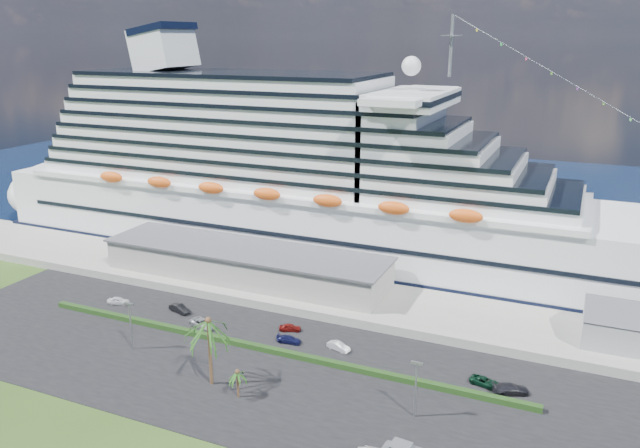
% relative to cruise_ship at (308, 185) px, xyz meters
% --- Properties ---
extents(ground, '(420.00, 420.00, 0.00)m').
position_rel_cruise_ship_xyz_m(ground, '(21.53, -64.00, -16.69)').
color(ground, '#2B4517').
rests_on(ground, ground).
extents(asphalt_lot, '(140.00, 38.00, 0.12)m').
position_rel_cruise_ship_xyz_m(asphalt_lot, '(21.53, -53.00, -16.63)').
color(asphalt_lot, black).
rests_on(asphalt_lot, ground).
extents(wharf, '(240.00, 20.00, 1.80)m').
position_rel_cruise_ship_xyz_m(wharf, '(21.53, -24.00, -15.79)').
color(wharf, gray).
rests_on(wharf, ground).
extents(water, '(420.00, 160.00, 0.02)m').
position_rel_cruise_ship_xyz_m(water, '(21.53, 66.00, -16.68)').
color(water, black).
rests_on(water, ground).
extents(cruise_ship, '(191.00, 38.00, 54.00)m').
position_rel_cruise_ship_xyz_m(cruise_ship, '(0.00, 0.00, 0.00)').
color(cruise_ship, silver).
rests_on(cruise_ship, ground).
extents(terminal_building, '(61.00, 15.00, 6.30)m').
position_rel_cruise_ship_xyz_m(terminal_building, '(-3.47, -24.00, -11.68)').
color(terminal_building, gray).
rests_on(terminal_building, wharf).
extents(hedge, '(88.00, 1.10, 0.90)m').
position_rel_cruise_ship_xyz_m(hedge, '(13.53, -48.00, -16.12)').
color(hedge, black).
rests_on(hedge, asphalt_lot).
extents(lamp_post_left, '(1.60, 0.35, 8.27)m').
position_rel_cruise_ship_xyz_m(lamp_post_left, '(-6.47, -56.00, -11.35)').
color(lamp_post_left, gray).
rests_on(lamp_post_left, asphalt_lot).
extents(lamp_post_right, '(1.60, 0.35, 8.27)m').
position_rel_cruise_ship_xyz_m(lamp_post_right, '(41.53, -56.00, -11.35)').
color(lamp_post_right, gray).
rests_on(lamp_post_right, asphalt_lot).
extents(palm_tall, '(8.82, 8.82, 11.13)m').
position_rel_cruise_ship_xyz_m(palm_tall, '(11.53, -60.00, -7.49)').
color(palm_tall, '#47301E').
rests_on(palm_tall, ground).
extents(palm_short, '(3.53, 3.53, 4.56)m').
position_rel_cruise_ship_xyz_m(palm_short, '(17.03, -61.50, -13.03)').
color(palm_short, '#47301E').
rests_on(palm_short, ground).
extents(parked_car_0, '(4.48, 2.74, 1.43)m').
position_rel_cruise_ship_xyz_m(parked_car_0, '(-20.94, -42.79, -15.86)').
color(parked_car_0, white).
rests_on(parked_car_0, asphalt_lot).
extents(parked_car_1, '(4.81, 2.77, 1.50)m').
position_rel_cruise_ship_xyz_m(parked_car_1, '(-7.91, -41.06, -15.83)').
color(parked_car_1, black).
rests_on(parked_car_1, asphalt_lot).
extents(parked_car_2, '(5.90, 4.07, 1.50)m').
position_rel_cruise_ship_xyz_m(parked_car_2, '(-0.34, -44.67, -15.83)').
color(parked_car_2, '#9C9FA5').
rests_on(parked_car_2, asphalt_lot).
extents(parked_car_3, '(4.35, 2.10, 1.22)m').
position_rel_cruise_ship_xyz_m(parked_car_3, '(16.36, -43.74, -15.96)').
color(parked_car_3, '#131643').
rests_on(parked_car_3, asphalt_lot).
extents(parked_car_4, '(4.09, 2.77, 1.29)m').
position_rel_cruise_ship_xyz_m(parked_car_4, '(14.56, -39.68, -15.93)').
color(parked_car_4, maroon).
rests_on(parked_car_4, asphalt_lot).
extents(parked_car_5, '(4.26, 2.42, 1.33)m').
position_rel_cruise_ship_xyz_m(parked_car_5, '(25.00, -42.77, -15.91)').
color(parked_car_5, silver).
rests_on(parked_car_5, asphalt_lot).
extents(parked_car_6, '(4.80, 3.01, 1.24)m').
position_rel_cruise_ship_xyz_m(parked_car_6, '(49.01, -44.15, -15.96)').
color(parked_car_6, black).
rests_on(parked_car_6, asphalt_lot).
extents(parked_car_7, '(5.62, 4.06, 1.51)m').
position_rel_cruise_ship_xyz_m(parked_car_7, '(52.80, -44.87, -15.82)').
color(parked_car_7, black).
rests_on(parked_car_7, asphalt_lot).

